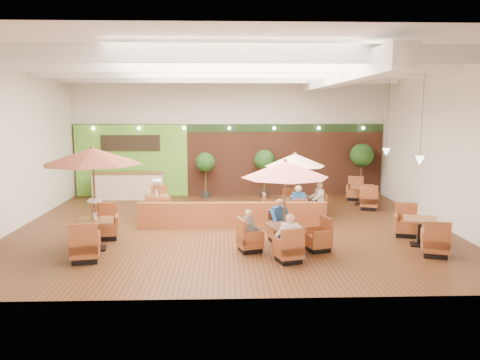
{
  "coord_description": "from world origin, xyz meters",
  "views": [
    {
      "loc": [
        -0.22,
        -15.15,
        3.84
      ],
      "look_at": [
        0.3,
        0.5,
        1.5
      ],
      "focal_mm": 35.0,
      "sensor_mm": 36.0,
      "label": 1
    }
  ],
  "objects_px": {
    "table_3": "(157,203)",
    "diner_2": "(250,226)",
    "topiary_1": "(265,162)",
    "diner_0": "(289,233)",
    "table_0": "(93,172)",
    "table_4": "(420,232)",
    "diner_1": "(280,216)",
    "diner_3": "(298,200)",
    "booth_divider": "(232,215)",
    "diner_4": "(318,196)",
    "table_2": "(295,172)",
    "topiary_2": "(362,157)",
    "service_counter": "(129,186)",
    "table_1": "(285,189)",
    "topiary_0": "(205,164)",
    "table_5": "(362,195)"
  },
  "relations": [
    {
      "from": "table_2",
      "to": "diner_3",
      "type": "relative_size",
      "value": 2.81
    },
    {
      "from": "service_counter",
      "to": "table_5",
      "type": "relative_size",
      "value": 1.05
    },
    {
      "from": "diner_0",
      "to": "table_1",
      "type": "bearing_deg",
      "value": 76.31
    },
    {
      "from": "table_0",
      "to": "diner_2",
      "type": "relative_size",
      "value": 4.09
    },
    {
      "from": "diner_1",
      "to": "diner_4",
      "type": "xyz_separation_m",
      "value": [
        1.76,
        3.24,
        -0.01
      ]
    },
    {
      "from": "table_0",
      "to": "topiary_1",
      "type": "xyz_separation_m",
      "value": [
        5.34,
        7.72,
        -0.6
      ]
    },
    {
      "from": "table_0",
      "to": "topiary_2",
      "type": "height_order",
      "value": "table_0"
    },
    {
      "from": "table_1",
      "to": "topiary_2",
      "type": "relative_size",
      "value": 1.1
    },
    {
      "from": "service_counter",
      "to": "booth_divider",
      "type": "bearing_deg",
      "value": -49.91
    },
    {
      "from": "table_3",
      "to": "diner_0",
      "type": "xyz_separation_m",
      "value": [
        4.11,
        -5.42,
        0.27
      ]
    },
    {
      "from": "topiary_0",
      "to": "diner_4",
      "type": "distance_m",
      "value": 5.79
    },
    {
      "from": "table_3",
      "to": "topiary_0",
      "type": "bearing_deg",
      "value": 46.52
    },
    {
      "from": "topiary_1",
      "to": "diner_1",
      "type": "relative_size",
      "value": 2.6
    },
    {
      "from": "table_1",
      "to": "diner_3",
      "type": "bearing_deg",
      "value": 58.06
    },
    {
      "from": "diner_0",
      "to": "diner_4",
      "type": "relative_size",
      "value": 1.03
    },
    {
      "from": "diner_2",
      "to": "diner_3",
      "type": "bearing_deg",
      "value": 134.39
    },
    {
      "from": "service_counter",
      "to": "table_2",
      "type": "relative_size",
      "value": 1.27
    },
    {
      "from": "table_1",
      "to": "topiary_2",
      "type": "xyz_separation_m",
      "value": [
        4.47,
        8.06,
        0.03
      ]
    },
    {
      "from": "table_3",
      "to": "diner_2",
      "type": "distance_m",
      "value": 5.5
    },
    {
      "from": "booth_divider",
      "to": "diner_4",
      "type": "relative_size",
      "value": 7.78
    },
    {
      "from": "table_0",
      "to": "table_3",
      "type": "bearing_deg",
      "value": 64.18
    },
    {
      "from": "booth_divider",
      "to": "table_0",
      "type": "relative_size",
      "value": 2.11
    },
    {
      "from": "diner_2",
      "to": "table_3",
      "type": "bearing_deg",
      "value": -161.38
    },
    {
      "from": "service_counter",
      "to": "diner_0",
      "type": "xyz_separation_m",
      "value": [
        5.8,
        -8.8,
        0.18
      ]
    },
    {
      "from": "table_3",
      "to": "topiary_1",
      "type": "bearing_deg",
      "value": 21.27
    },
    {
      "from": "table_1",
      "to": "table_5",
      "type": "distance_m",
      "value": 7.58
    },
    {
      "from": "table_4",
      "to": "table_0",
      "type": "bearing_deg",
      "value": -161.51
    },
    {
      "from": "table_3",
      "to": "diner_2",
      "type": "xyz_separation_m",
      "value": [
        3.17,
        -4.49,
        0.24
      ]
    },
    {
      "from": "booth_divider",
      "to": "table_1",
      "type": "bearing_deg",
      "value": -61.07
    },
    {
      "from": "topiary_0",
      "to": "topiary_1",
      "type": "xyz_separation_m",
      "value": [
        2.61,
        0.0,
        0.09
      ]
    },
    {
      "from": "diner_2",
      "to": "table_0",
      "type": "bearing_deg",
      "value": -111.17
    },
    {
      "from": "topiary_1",
      "to": "diner_0",
      "type": "xyz_separation_m",
      "value": [
        -0.14,
        -9.0,
        -0.82
      ]
    },
    {
      "from": "table_5",
      "to": "diner_4",
      "type": "relative_size",
      "value": 3.58
    },
    {
      "from": "topiary_1",
      "to": "topiary_2",
      "type": "bearing_deg",
      "value": -0.0
    },
    {
      "from": "booth_divider",
      "to": "diner_3",
      "type": "xyz_separation_m",
      "value": [
        2.28,
        0.71,
        0.35
      ]
    },
    {
      "from": "booth_divider",
      "to": "table_4",
      "type": "distance_m",
      "value": 5.76
    },
    {
      "from": "table_3",
      "to": "table_5",
      "type": "xyz_separation_m",
      "value": [
        8.11,
        1.81,
        -0.11
      ]
    },
    {
      "from": "table_2",
      "to": "topiary_2",
      "type": "xyz_separation_m",
      "value": [
        3.57,
        3.88,
        0.15
      ]
    },
    {
      "from": "diner_0",
      "to": "topiary_2",
      "type": "bearing_deg",
      "value": 49.89
    },
    {
      "from": "topiary_1",
      "to": "diner_3",
      "type": "height_order",
      "value": "topiary_1"
    },
    {
      "from": "table_3",
      "to": "topiary_1",
      "type": "xyz_separation_m",
      "value": [
        4.25,
        3.58,
        1.09
      ]
    },
    {
      "from": "table_0",
      "to": "table_4",
      "type": "distance_m",
      "value": 9.32
    },
    {
      "from": "table_1",
      "to": "topiary_2",
      "type": "bearing_deg",
      "value": 44.28
    },
    {
      "from": "diner_1",
      "to": "diner_3",
      "type": "distance_m",
      "value": 2.55
    },
    {
      "from": "topiary_0",
      "to": "diner_0",
      "type": "relative_size",
      "value": 2.46
    },
    {
      "from": "booth_divider",
      "to": "table_3",
      "type": "xyz_separation_m",
      "value": [
        -2.73,
        1.88,
        0.06
      ]
    },
    {
      "from": "table_4",
      "to": "topiary_1",
      "type": "distance_m",
      "value": 8.62
    },
    {
      "from": "service_counter",
      "to": "diner_0",
      "type": "distance_m",
      "value": 10.54
    },
    {
      "from": "diner_0",
      "to": "table_2",
      "type": "bearing_deg",
      "value": 66.3
    },
    {
      "from": "table_2",
      "to": "topiary_1",
      "type": "distance_m",
      "value": 3.96
    }
  ]
}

